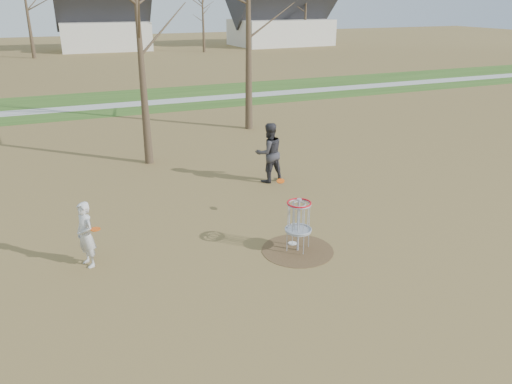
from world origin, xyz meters
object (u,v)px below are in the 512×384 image
(player_standing, at_px, (86,235))
(disc_grounded, at_px, (292,243))
(player_throwing, at_px, (269,153))
(disc_golf_basket, at_px, (299,217))

(player_standing, relative_size, disc_grounded, 7.20)
(player_standing, relative_size, player_throwing, 0.78)
(player_standing, bearing_deg, disc_golf_basket, 52.30)
(player_throwing, distance_m, disc_golf_basket, 5.07)
(player_throwing, height_order, disc_grounded, player_throwing)
(disc_golf_basket, bearing_deg, disc_grounded, 84.26)
(player_throwing, bearing_deg, player_standing, 26.44)
(player_throwing, height_order, disc_golf_basket, player_throwing)
(player_throwing, relative_size, disc_golf_basket, 1.51)
(disc_grounded, distance_m, disc_golf_basket, 0.96)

